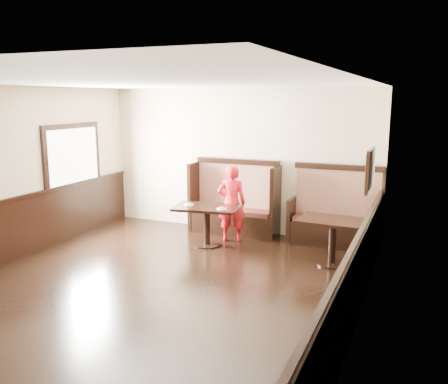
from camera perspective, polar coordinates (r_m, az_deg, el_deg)
The scene contains 9 objects.
ground at distance 6.62m, azimuth -9.57°, elevation -12.12°, with size 7.00×7.00×0.00m, color black.
room_shell at distance 6.77m, azimuth -10.61°, elevation -5.60°, with size 7.00×7.00×7.00m.
booth_main at distance 9.26m, azimuth 1.32°, elevation -1.74°, with size 1.75×0.72×1.45m.
booth_neighbor at distance 8.76m, azimuth 13.26°, elevation -3.11°, with size 1.65×0.72×1.45m.
table_main at distance 8.45m, azimuth -2.08°, elevation -2.85°, with size 1.22×0.87×0.72m.
table_neighbor at distance 7.68m, azimuth 12.93°, elevation -4.58°, with size 1.10×0.76×0.74m.
child at distance 8.69m, azimuth 0.92°, elevation -1.35°, with size 0.52×0.34×1.43m, color red.
pizza_plate_left at distance 8.54m, azimuth -4.28°, elevation -1.49°, with size 0.18×0.18×0.03m.
pizza_plate_right at distance 8.20m, azimuth -0.29°, elevation -1.98°, with size 0.18×0.18×0.03m.
Camera 1 is at (3.34, -5.09, 2.61)m, focal length 38.00 mm.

